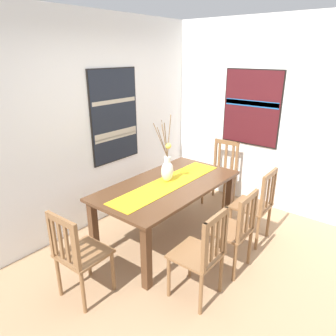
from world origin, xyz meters
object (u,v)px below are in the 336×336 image
painting_on_back_wall (114,116)px  chair_0 (221,172)px  painting_on_side_wall (252,108)px  chair_3 (78,254)px  dining_table (168,191)px  centerpiece_vase (167,168)px  chair_2 (233,229)px  chair_4 (201,254)px  chair_1 (256,205)px

painting_on_back_wall → chair_0: bearing=-40.4°
painting_on_side_wall → chair_3: bearing=175.2°
dining_table → chair_0: (1.32, 0.01, -0.15)m
centerpiece_vase → chair_2: 1.05m
chair_4 → chair_3: bearing=128.6°
dining_table → chair_3: 1.32m
centerpiece_vase → chair_3: (-1.36, -0.05, -0.43)m
centerpiece_vase → painting_on_back_wall: size_ratio=0.64×
chair_0 → chair_1: bearing=-128.4°
centerpiece_vase → painting_on_back_wall: painting_on_back_wall is taller
chair_0 → painting_on_back_wall: 1.82m
dining_table → painting_on_back_wall: bearing=83.0°
chair_1 → chair_2: chair_1 is taller
chair_0 → chair_3: 2.63m
chair_4 → painting_on_back_wall: (0.73, 1.91, 0.92)m
chair_1 → painting_on_side_wall: size_ratio=0.86×
centerpiece_vase → painting_on_back_wall: bearing=85.8°
dining_table → chair_2: 0.92m
chair_2 → chair_4: (-0.58, 0.02, 0.01)m
dining_table → chair_0: size_ratio=1.89×
chair_1 → chair_3: chair_1 is taller
centerpiece_vase → chair_1: bearing=-57.4°
chair_1 → painting_on_back_wall: (-0.51, 1.88, 0.93)m
dining_table → chair_1: bearing=-53.2°
chair_2 → painting_on_back_wall: 2.15m
centerpiece_vase → chair_1: 1.16m
chair_2 → painting_on_side_wall: size_ratio=0.84×
centerpiece_vase → chair_4: size_ratio=0.86×
dining_table → chair_1: chair_1 is taller
chair_3 → painting_on_back_wall: size_ratio=0.74×
centerpiece_vase → painting_on_back_wall: 1.10m
dining_table → chair_4: size_ratio=1.95×
chair_0 → chair_3: chair_0 is taller
dining_table → chair_0: chair_0 is taller
dining_table → painting_on_side_wall: bearing=-8.5°
chair_1 → chair_3: size_ratio=1.02×
chair_4 → painting_on_side_wall: (2.24, 0.63, 0.97)m
painting_on_back_wall → painting_on_side_wall: size_ratio=1.15×
dining_table → painting_on_side_wall: 1.85m
chair_1 → chair_4: (-1.24, -0.03, 0.00)m
chair_0 → chair_3: size_ratio=1.05×
chair_0 → centerpiece_vase: bearing=178.0°
chair_2 → painting_on_side_wall: painting_on_side_wall is taller
centerpiece_vase → chair_0: centerpiece_vase is taller
painting_on_side_wall → chair_4: bearing=-164.2°
chair_0 → painting_on_side_wall: size_ratio=0.89×
centerpiece_vase → chair_3: 1.43m
chair_0 → chair_2: chair_0 is taller
centerpiece_vase → chair_3: bearing=-177.8°
chair_2 → chair_0: bearing=34.2°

